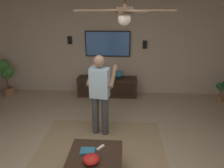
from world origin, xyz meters
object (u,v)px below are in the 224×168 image
at_px(wall_speaker_right, 70,40).
at_px(media_console, 107,87).
at_px(tv, 108,44).
at_px(person_standing, 100,91).
at_px(remote_white, 100,148).
at_px(vase_round, 119,74).
at_px(potted_plant_short, 221,89).
at_px(coffee_table, 94,166).
at_px(wall_speaker_left, 145,45).
at_px(book, 88,151).
at_px(bowl, 91,159).
at_px(potted_plant_tall, 6,74).
at_px(ceiling_fan, 124,13).

bearing_deg(wall_speaker_right, media_console, -103.16).
distance_m(tv, person_standing, 2.30).
bearing_deg(remote_white, vase_round, -147.66).
distance_m(potted_plant_short, vase_round, 2.83).
distance_m(coffee_table, wall_speaker_left, 3.87).
xyz_separation_m(person_standing, book, (-1.15, 0.06, -0.51)).
bearing_deg(wall_speaker_right, coffee_table, -161.73).
relative_size(media_console, vase_round, 7.73).
distance_m(tv, bowl, 3.74).
bearing_deg(wall_speaker_right, remote_white, -159.37).
distance_m(potted_plant_tall, vase_round, 3.29).
distance_m(tv, remote_white, 3.45).
xyz_separation_m(bowl, wall_speaker_right, (3.61, 1.14, 1.12)).
bearing_deg(person_standing, bowl, -169.50).
xyz_separation_m(tv, wall_speaker_right, (0.01, 1.09, 0.09)).
bearing_deg(potted_plant_tall, bowl, -137.51).
bearing_deg(vase_round, ceiling_fan, -177.39).
bearing_deg(wall_speaker_right, potted_plant_tall, 100.10).
relative_size(potted_plant_short, ceiling_fan, 0.49).
relative_size(person_standing, book, 7.45).
bearing_deg(wall_speaker_left, media_console, 103.62).
relative_size(remote_white, ceiling_fan, 0.12).
relative_size(person_standing, vase_round, 7.45).
bearing_deg(remote_white, potted_plant_short, 169.66).
relative_size(potted_plant_tall, bowl, 4.49).
distance_m(potted_plant_short, book, 4.36).
height_order(person_standing, wall_speaker_right, wall_speaker_right).
distance_m(remote_white, wall_speaker_left, 3.57).
height_order(wall_speaker_right, ceiling_fan, ceiling_fan).
bearing_deg(coffee_table, vase_round, -4.29).
bearing_deg(ceiling_fan, potted_plant_short, -42.42).
relative_size(coffee_table, bowl, 4.22).
bearing_deg(remote_white, bowl, 19.83).
bearing_deg(potted_plant_short, ceiling_fan, 137.58).
distance_m(vase_round, ceiling_fan, 3.55).
relative_size(media_console, ceiling_fan, 1.41).
height_order(media_console, book, media_console).
height_order(book, vase_round, vase_round).
distance_m(media_console, wall_speaker_right, 1.71).
relative_size(tv, wall_speaker_right, 5.82).
bearing_deg(coffee_table, media_console, 1.58).
xyz_separation_m(bowl, ceiling_fan, (0.28, -0.42, 1.94)).
bearing_deg(vase_round, potted_plant_tall, 91.58).
bearing_deg(person_standing, wall_speaker_left, -14.81).
relative_size(bowl, wall_speaker_left, 1.08).
bearing_deg(book, ceiling_fan, 5.43).
xyz_separation_m(coffee_table, media_console, (3.31, 0.09, -0.02)).
relative_size(bowl, book, 1.08).
xyz_separation_m(bowl, vase_round, (3.37, -0.28, 0.21)).
bearing_deg(tv, wall_speaker_left, 90.72).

